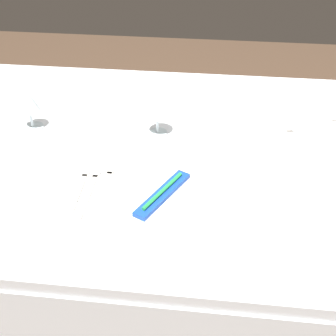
# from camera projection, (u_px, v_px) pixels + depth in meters

# --- Properties ---
(ground_plane) EXTENTS (6.00, 6.00, 0.00)m
(ground_plane) POSITION_uv_depth(u_px,v_px,m) (172.00, 303.00, 1.80)
(ground_plane) COLOR #4C3828
(dining_table) EXTENTS (1.80, 1.11, 0.74)m
(dining_table) POSITION_uv_depth(u_px,v_px,m) (173.00, 169.00, 1.42)
(dining_table) COLOR white
(dining_table) RESTS_ON ground
(dinner_plate) EXTENTS (0.27, 0.27, 0.02)m
(dinner_plate) POSITION_uv_depth(u_px,v_px,m) (163.00, 199.00, 1.16)
(dinner_plate) COLOR white
(dinner_plate) RESTS_ON dining_table
(toothbrush_package) EXTENTS (0.13, 0.20, 0.02)m
(toothbrush_package) POSITION_uv_depth(u_px,v_px,m) (163.00, 194.00, 1.15)
(toothbrush_package) COLOR blue
(toothbrush_package) RESTS_ON dinner_plate
(fork_outer) EXTENTS (0.02, 0.22, 0.00)m
(fork_outer) POSITION_uv_depth(u_px,v_px,m) (104.00, 188.00, 1.21)
(fork_outer) COLOR beige
(fork_outer) RESTS_ON dining_table
(fork_inner) EXTENTS (0.02, 0.21, 0.00)m
(fork_inner) POSITION_uv_depth(u_px,v_px,m) (90.00, 190.00, 1.20)
(fork_inner) COLOR beige
(fork_inner) RESTS_ON dining_table
(fork_salad) EXTENTS (0.03, 0.20, 0.00)m
(fork_salad) POSITION_uv_depth(u_px,v_px,m) (80.00, 188.00, 1.20)
(fork_salad) COLOR beige
(fork_salad) RESTS_ON dining_table
(dinner_knife) EXTENTS (0.02, 0.22, 0.00)m
(dinner_knife) POSITION_uv_depth(u_px,v_px,m) (226.00, 202.00, 1.16)
(dinner_knife) COLOR beige
(dinner_knife) RESTS_ON dining_table
(spoon_soup) EXTENTS (0.03, 0.23, 0.01)m
(spoon_soup) POSITION_uv_depth(u_px,v_px,m) (240.00, 193.00, 1.19)
(spoon_soup) COLOR beige
(spoon_soup) RESTS_ON dining_table
(spoon_dessert) EXTENTS (0.03, 0.22, 0.01)m
(spoon_dessert) POSITION_uv_depth(u_px,v_px,m) (251.00, 196.00, 1.18)
(spoon_dessert) COLOR beige
(spoon_dessert) RESTS_ON dining_table
(spoon_tea) EXTENTS (0.03, 0.21, 0.01)m
(spoon_tea) POSITION_uv_depth(u_px,v_px,m) (261.00, 196.00, 1.18)
(spoon_tea) COLOR beige
(spoon_tea) RESTS_ON dining_table
(saucer_right) EXTENTS (0.12, 0.12, 0.01)m
(saucer_right) POSITION_uv_depth(u_px,v_px,m) (317.00, 122.00, 1.48)
(saucer_right) COLOR white
(saucer_right) RESTS_ON dining_table
(coffee_cup_right) EXTENTS (0.11, 0.09, 0.07)m
(coffee_cup_right) POSITION_uv_depth(u_px,v_px,m) (320.00, 111.00, 1.46)
(coffee_cup_right) COLOR white
(coffee_cup_right) RESTS_ON saucer_right
(saucer_far) EXTENTS (0.13, 0.13, 0.01)m
(saucer_far) POSITION_uv_depth(u_px,v_px,m) (272.00, 133.00, 1.43)
(saucer_far) COLOR white
(saucer_far) RESTS_ON dining_table
(coffee_cup_far) EXTENTS (0.11, 0.09, 0.07)m
(coffee_cup_far) POSITION_uv_depth(u_px,v_px,m) (274.00, 122.00, 1.40)
(coffee_cup_far) COLOR white
(coffee_cup_far) RESTS_ON saucer_far
(wine_glass_centre) EXTENTS (0.08, 0.08, 0.13)m
(wine_glass_centre) POSITION_uv_depth(u_px,v_px,m) (157.00, 108.00, 1.38)
(wine_glass_centre) COLOR silver
(wine_glass_centre) RESTS_ON dining_table
(wine_glass_left) EXTENTS (0.07, 0.07, 0.13)m
(wine_glass_left) POSITION_uv_depth(u_px,v_px,m) (28.00, 103.00, 1.41)
(wine_glass_left) COLOR silver
(wine_glass_left) RESTS_ON dining_table
(napkin_folded) EXTENTS (0.07, 0.07, 0.17)m
(napkin_folded) POSITION_uv_depth(u_px,v_px,m) (199.00, 106.00, 1.41)
(napkin_folded) COLOR white
(napkin_folded) RESTS_ON dining_table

